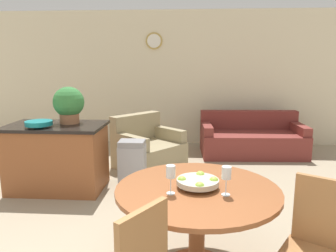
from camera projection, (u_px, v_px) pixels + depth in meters
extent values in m
cube|color=beige|center=(160.00, 78.00, 6.74)|extent=(8.00, 0.06, 2.70)
cylinder|color=tan|center=(154.00, 41.00, 6.56)|extent=(0.34, 0.02, 0.34)
cylinder|color=white|center=(154.00, 41.00, 6.55)|extent=(0.27, 0.01, 0.27)
cylinder|color=brown|center=(197.00, 230.00, 2.62)|extent=(0.13, 0.13, 0.65)
cylinder|color=brown|center=(198.00, 190.00, 2.55)|extent=(1.28, 1.28, 0.03)
cube|color=#9E6B3D|center=(143.00, 250.00, 1.75)|extent=(0.24, 0.35, 0.48)
cube|color=#9E6B3D|center=(324.00, 212.00, 2.20)|extent=(0.35, 0.24, 0.48)
cylinder|color=#B7B29E|center=(198.00, 186.00, 2.54)|extent=(0.13, 0.13, 0.03)
cylinder|color=#B7B29E|center=(198.00, 182.00, 2.54)|extent=(0.33, 0.33, 0.04)
sphere|color=#99C142|center=(214.00, 181.00, 2.52)|extent=(0.07, 0.07, 0.07)
sphere|color=#99C142|center=(200.00, 176.00, 2.65)|extent=(0.07, 0.07, 0.07)
sphere|color=#99C142|center=(182.00, 181.00, 2.54)|extent=(0.07, 0.07, 0.07)
sphere|color=#99C142|center=(200.00, 187.00, 2.41)|extent=(0.07, 0.07, 0.07)
cylinder|color=silver|center=(171.00, 193.00, 2.43)|extent=(0.06, 0.06, 0.01)
cylinder|color=silver|center=(171.00, 185.00, 2.42)|extent=(0.01, 0.01, 0.12)
cylinder|color=silver|center=(171.00, 172.00, 2.40)|extent=(0.07, 0.07, 0.09)
cylinder|color=silver|center=(226.00, 195.00, 2.41)|extent=(0.06, 0.06, 0.01)
cylinder|color=silver|center=(226.00, 187.00, 2.40)|extent=(0.01, 0.01, 0.12)
cylinder|color=silver|center=(226.00, 173.00, 2.37)|extent=(0.07, 0.07, 0.09)
cube|color=brown|center=(58.00, 159.00, 4.35)|extent=(1.20, 0.72, 0.84)
cube|color=black|center=(55.00, 126.00, 4.27)|extent=(1.26, 0.78, 0.04)
cylinder|color=#147A7F|center=(39.00, 126.00, 4.09)|extent=(0.12, 0.12, 0.02)
cylinder|color=#147A7F|center=(39.00, 123.00, 4.08)|extent=(0.33, 0.33, 0.06)
cylinder|color=#A36642|center=(70.00, 118.00, 4.35)|extent=(0.25, 0.25, 0.13)
sphere|color=#387F3D|center=(69.00, 102.00, 4.31)|extent=(0.40, 0.40, 0.40)
cube|color=#9E9EA3|center=(132.00, 166.00, 4.47)|extent=(0.36, 0.27, 0.57)
cube|color=gray|center=(132.00, 143.00, 4.41)|extent=(0.34, 0.26, 0.08)
cube|color=maroon|center=(252.00, 144.00, 6.00)|extent=(1.87, 1.00, 0.42)
cube|color=maroon|center=(249.00, 120.00, 6.28)|extent=(1.84, 0.29, 0.35)
cube|color=maroon|center=(206.00, 139.00, 6.01)|extent=(0.20, 0.85, 0.58)
cube|color=maroon|center=(298.00, 140.00, 5.97)|extent=(0.20, 0.85, 0.58)
cube|color=#998966|center=(150.00, 155.00, 5.29)|extent=(1.25, 1.26, 0.40)
cube|color=#998966|center=(136.00, 127.00, 5.43)|extent=(0.75, 0.82, 0.44)
cube|color=#998966|center=(130.00, 154.00, 4.99)|extent=(0.67, 0.61, 0.60)
cube|color=#998966|center=(167.00, 145.00, 5.55)|extent=(0.67, 0.61, 0.60)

